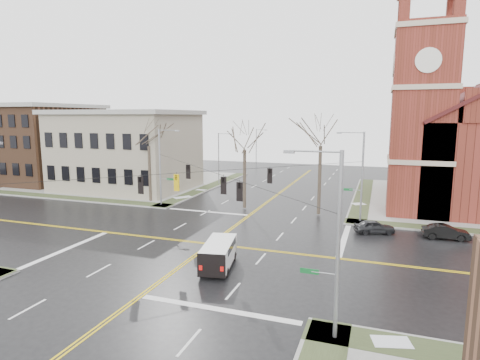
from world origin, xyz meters
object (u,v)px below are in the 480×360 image
(tree_nw_near, at_px, (245,146))
(tree_ne, at_px, (321,141))
(signal_pole_ne, at_px, (360,174))
(signal_pole_nw, at_px, (161,165))
(parked_car_b, at_px, (446,232))
(signal_pole_se, at_px, (335,240))
(streetlight_north_a, at_px, (219,156))
(streetlight_north_b, at_px, (257,147))
(parked_car_a, at_px, (374,227))
(tree_nw_far, at_px, (149,142))
(cargo_van, at_px, (219,252))

(tree_nw_near, relative_size, tree_ne, 0.91)
(signal_pole_ne, distance_m, tree_nw_near, 13.16)
(signal_pole_nw, bearing_deg, parked_car_b, -6.36)
(parked_car_b, bearing_deg, signal_pole_se, 155.43)
(streetlight_north_a, xyz_separation_m, streetlight_north_b, (0.00, 20.00, 0.00))
(streetlight_north_a, height_order, parked_car_b, streetlight_north_a)
(parked_car_b, height_order, tree_ne, tree_ne)
(parked_car_a, bearing_deg, tree_nw_near, 50.89)
(signal_pole_ne, relative_size, streetlight_north_a, 1.12)
(signal_pole_nw, bearing_deg, tree_nw_near, 10.20)
(signal_pole_se, xyz_separation_m, tree_nw_far, (-25.19, 24.48, 2.53))
(signal_pole_nw, xyz_separation_m, tree_ne, (18.40, 1.55, 3.08))
(signal_pole_ne, relative_size, signal_pole_nw, 1.00)
(streetlight_north_a, relative_size, tree_nw_near, 0.79)
(tree_nw_near, bearing_deg, parked_car_b, -14.15)
(parked_car_b, bearing_deg, streetlight_north_b, 32.94)
(parked_car_a, xyz_separation_m, tree_ne, (-5.84, 5.17, 7.41))
(tree_nw_far, bearing_deg, streetlight_north_a, 77.91)
(parked_car_b, distance_m, tree_nw_near, 22.04)
(parked_car_b, distance_m, tree_nw_far, 33.78)
(parked_car_a, xyz_separation_m, tree_nw_far, (-26.79, 5.09, 6.87))
(signal_pole_nw, relative_size, tree_ne, 0.81)
(signal_pole_nw, relative_size, tree_nw_near, 0.89)
(parked_car_a, relative_size, tree_nw_near, 0.36)
(cargo_van, xyz_separation_m, tree_nw_far, (-16.52, 17.52, 6.39))
(tree_nw_far, xyz_separation_m, tree_nw_near, (12.37, 0.29, -0.15))
(cargo_van, height_order, parked_car_a, cargo_van)
(signal_pole_nw, bearing_deg, tree_nw_far, 149.85)
(tree_nw_far, bearing_deg, tree_nw_near, 1.33)
(signal_pole_nw, xyz_separation_m, parked_car_a, (24.24, -3.61, -4.33))
(signal_pole_ne, height_order, tree_nw_far, tree_nw_far)
(signal_pole_se, distance_m, tree_nw_far, 35.22)
(signal_pole_ne, bearing_deg, parked_car_a, -66.14)
(parked_car_a, bearing_deg, cargo_van, 121.80)
(streetlight_north_b, bearing_deg, signal_pole_ne, -58.95)
(signal_pole_nw, xyz_separation_m, tree_nw_far, (-2.55, 1.48, 2.53))
(streetlight_north_b, distance_m, parked_car_b, 49.75)
(streetlight_north_b, height_order, cargo_van, streetlight_north_b)
(streetlight_north_a, height_order, cargo_van, streetlight_north_a)
(signal_pole_se, relative_size, parked_car_a, 2.48)
(tree_nw_near, bearing_deg, tree_ne, -1.42)
(signal_pole_nw, xyz_separation_m, streetlight_north_a, (0.67, 16.50, -0.48))
(streetlight_north_b, xyz_separation_m, tree_ne, (17.73, -34.95, 3.56))
(signal_pole_ne, xyz_separation_m, tree_nw_near, (-12.82, 1.77, 2.38))
(cargo_van, xyz_separation_m, parked_car_a, (10.27, 12.43, -0.48))
(streetlight_north_b, distance_m, cargo_van, 54.31)
(parked_car_a, bearing_deg, parked_car_b, -106.26)
(tree_nw_far, distance_m, tree_nw_near, 12.37)
(streetlight_north_a, bearing_deg, signal_pole_se, -60.91)
(streetlight_north_b, height_order, parked_car_b, streetlight_north_b)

